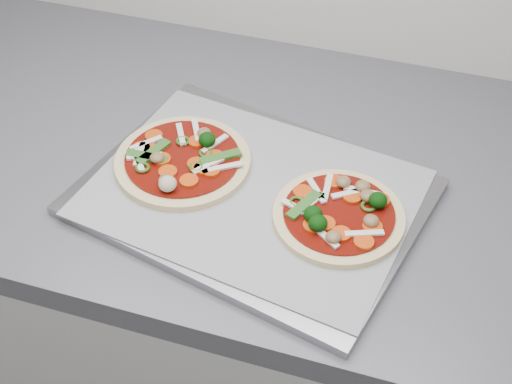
% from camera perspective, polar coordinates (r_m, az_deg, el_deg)
% --- Properties ---
extents(baking_tray, '(0.49, 0.41, 0.01)m').
position_cam_1_polar(baking_tray, '(0.95, -0.30, -0.38)').
color(baking_tray, gray).
rests_on(baking_tray, countertop).
extents(parchment, '(0.46, 0.36, 0.00)m').
position_cam_1_polar(parchment, '(0.94, -0.30, -0.03)').
color(parchment, '#A0A0A5').
rests_on(parchment, baking_tray).
extents(pizza_left, '(0.19, 0.19, 0.03)m').
position_cam_1_polar(pizza_left, '(0.98, -5.92, 2.56)').
color(pizza_left, beige).
rests_on(pizza_left, parchment).
extents(pizza_right, '(0.18, 0.18, 0.03)m').
position_cam_1_polar(pizza_right, '(0.90, 6.68, -1.76)').
color(pizza_right, beige).
rests_on(pizza_right, parchment).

